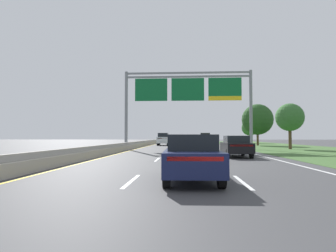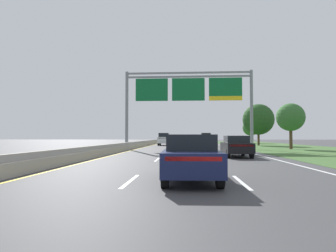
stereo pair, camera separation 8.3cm
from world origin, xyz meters
name	(u,v)px [view 1 (the left image)]	position (x,y,z in m)	size (l,w,h in m)	color
ground_plane	(185,149)	(0.00, 35.00, 0.00)	(220.00, 220.00, 0.00)	#3D3D3F
lane_striping	(185,149)	(0.00, 34.54, 0.00)	(11.96, 106.00, 0.01)	white
grass_verge_right	(305,149)	(13.95, 35.00, 0.01)	(14.00, 110.00, 0.02)	#3D602D
median_barrier_concrete	(131,146)	(-6.60, 35.00, 0.35)	(0.60, 110.00, 0.85)	#A8A399
overhead_sign_gantry	(188,93)	(0.30, 34.42, 6.62)	(15.06, 0.42, 9.29)	gray
pickup_truck_gold	(205,139)	(3.79, 55.01, 1.07)	(2.01, 5.40, 2.20)	#A38438
car_white_left_lane_suv	(163,139)	(-3.74, 49.66, 1.10)	(1.91, 4.70, 2.11)	silver
car_navy_centre_lane_sedan	(192,157)	(0.19, 10.75, 0.82)	(1.91, 4.43, 1.57)	#161E47
car_black_right_lane_sedan	(236,146)	(3.74, 22.36, 0.82)	(1.84, 4.41, 1.57)	black
roadside_tree_mid	(290,117)	(12.49, 35.72, 3.80)	(3.32, 3.32, 5.48)	#4C3823
roadside_tree_far	(257,119)	(12.12, 49.44, 4.37)	(5.17, 5.17, 6.96)	#4C3823
roadside_tree_distant	(250,128)	(14.43, 65.51, 3.51)	(3.59, 3.59, 5.32)	#4C3823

